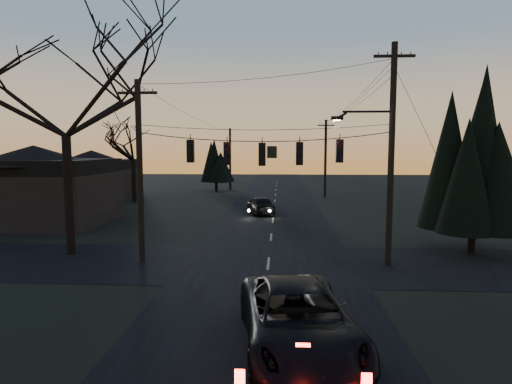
# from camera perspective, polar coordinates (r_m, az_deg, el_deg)

# --- Properties ---
(ground_plane) EXTENTS (160.00, 160.00, 0.00)m
(ground_plane) POSITION_cam_1_polar(r_m,az_deg,el_deg) (10.95, 0.07, -23.50)
(ground_plane) COLOR black
(main_road) EXTENTS (8.00, 120.00, 0.02)m
(main_road) POSITION_cam_1_polar(r_m,az_deg,el_deg) (30.02, 2.19, -4.47)
(main_road) COLOR black
(main_road) RESTS_ON ground
(cross_road) EXTENTS (60.00, 7.00, 0.02)m
(cross_road) POSITION_cam_1_polar(r_m,az_deg,el_deg) (20.26, 1.66, -9.51)
(cross_road) COLOR black
(cross_road) RESTS_ON ground
(utility_pole_right) EXTENTS (5.00, 0.30, 10.00)m
(utility_pole_right) POSITION_cam_1_polar(r_m,az_deg,el_deg) (20.85, 17.16, -9.35)
(utility_pole_right) COLOR black
(utility_pole_right) RESTS_ON ground
(utility_pole_left) EXTENTS (1.80, 0.30, 8.50)m
(utility_pole_left) POSITION_cam_1_polar(r_m,az_deg,el_deg) (21.28, -14.92, -8.98)
(utility_pole_left) COLOR black
(utility_pole_left) RESTS_ON ground
(utility_pole_far_r) EXTENTS (1.80, 0.30, 8.50)m
(utility_pole_far_r) POSITION_cam_1_polar(r_m,az_deg,el_deg) (48.09, 9.16, -0.67)
(utility_pole_far_r) COLOR black
(utility_pole_far_r) RESTS_ON ground
(utility_pole_far_l) EXTENTS (0.30, 0.30, 8.00)m
(utility_pole_far_l) POSITION_cam_1_polar(r_m,az_deg,el_deg) (56.17, -3.44, 0.31)
(utility_pole_far_l) COLOR black
(utility_pole_far_l) RESTS_ON ground
(span_signal_assembly) EXTENTS (11.50, 0.44, 1.66)m
(span_signal_assembly) POSITION_cam_1_polar(r_m,az_deg,el_deg) (19.55, 1.00, 5.29)
(span_signal_assembly) COLOR black
(span_signal_assembly) RESTS_ON ground
(bare_tree_left) EXTENTS (10.70, 10.70, 11.95)m
(bare_tree_left) POSITION_cam_1_polar(r_m,az_deg,el_deg) (23.55, -24.24, 12.61)
(bare_tree_left) COLOR black
(bare_tree_left) RESTS_ON ground
(evergreen_right) EXTENTS (4.36, 4.36, 8.67)m
(evergreen_right) POSITION_cam_1_polar(r_m,az_deg,el_deg) (24.14, 27.26, 4.14)
(evergreen_right) COLOR black
(evergreen_right) RESTS_ON ground
(bare_tree_dist) EXTENTS (6.73, 6.73, 8.34)m
(bare_tree_dist) POSITION_cam_1_polar(r_m,az_deg,el_deg) (44.15, -16.10, 6.18)
(bare_tree_dist) COLOR black
(bare_tree_dist) RESTS_ON ground
(evergreen_dist) EXTENTS (3.58, 3.58, 6.36)m
(evergreen_dist) POSITION_cam_1_polar(r_m,az_deg,el_deg) (54.14, -5.35, 4.09)
(evergreen_dist) COLOR black
(evergreen_dist) RESTS_ON ground
(house_left_near) EXTENTS (10.00, 8.00, 5.60)m
(house_left_near) POSITION_cam_1_polar(r_m,az_deg,el_deg) (34.44, -27.37, 0.89)
(house_left_near) COLOR black
(house_left_near) RESTS_ON ground
(house_left_far) EXTENTS (9.00, 7.00, 5.20)m
(house_left_far) POSITION_cam_1_polar(r_m,az_deg,el_deg) (50.02, -21.01, 2.25)
(house_left_far) COLOR black
(house_left_far) RESTS_ON ground
(suv_near) EXTENTS (3.61, 6.44, 1.70)m
(suv_near) POSITION_cam_1_polar(r_m,az_deg,el_deg) (11.84, 5.59, -16.60)
(suv_near) COLOR black
(suv_near) RESTS_ON ground
(sedan_oncoming_a) EXTENTS (2.80, 4.72, 1.51)m
(sedan_oncoming_a) POSITION_cam_1_polar(r_m,az_deg,el_deg) (35.10, 0.60, -1.74)
(sedan_oncoming_a) COLOR black
(sedan_oncoming_a) RESTS_ON ground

